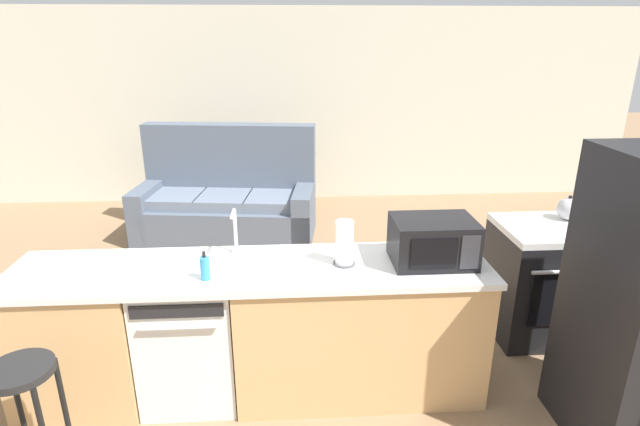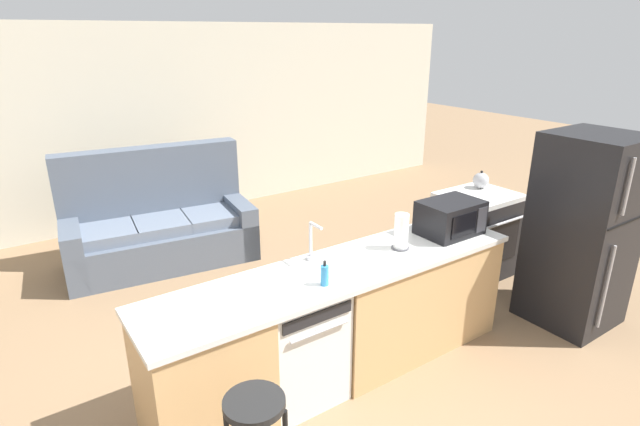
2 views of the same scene
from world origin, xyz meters
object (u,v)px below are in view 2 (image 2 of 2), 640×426
at_px(dishwasher, 295,343).
at_px(microwave, 450,217).
at_px(soap_bottle, 325,275).
at_px(couch, 159,227).
at_px(kettle, 481,180).
at_px(stove_range, 475,234).
at_px(refrigerator, 582,231).
at_px(paper_towel_roll, 401,232).

xyz_separation_m(dishwasher, microwave, (1.52, -0.00, 0.62)).
bearing_deg(soap_bottle, microwave, 6.24).
bearing_deg(dishwasher, couch, 91.38).
relative_size(dishwasher, kettle, 4.10).
bearing_deg(kettle, soap_bottle, -162.41).
distance_m(stove_range, microwave, 1.35).
xyz_separation_m(microwave, couch, (-1.59, 2.82, -0.65)).
distance_m(refrigerator, soap_bottle, 2.48).
relative_size(stove_range, refrigerator, 0.53).
relative_size(kettle, couch, 0.10).
distance_m(refrigerator, paper_towel_roll, 1.73).
height_order(stove_range, soap_bottle, soap_bottle).
relative_size(dishwasher, couch, 0.40).
bearing_deg(stove_range, paper_towel_roll, -161.46).
distance_m(soap_bottle, kettle, 2.75).
bearing_deg(kettle, paper_towel_roll, -159.37).
distance_m(stove_range, couch, 3.50).
distance_m(kettle, couch, 3.60).
xyz_separation_m(paper_towel_roll, kettle, (1.80, 0.68, -0.05)).
height_order(dishwasher, paper_towel_roll, paper_towel_roll).
xyz_separation_m(dishwasher, soap_bottle, (0.15, -0.15, 0.55)).
bearing_deg(stove_range, microwave, -153.04).
relative_size(paper_towel_roll, soap_bottle, 1.60).
height_order(stove_range, microwave, microwave).
bearing_deg(stove_range, dishwasher, -168.09).
distance_m(stove_range, refrigerator, 1.17).
distance_m(paper_towel_roll, soap_bottle, 0.84).
relative_size(dishwasher, refrigerator, 0.49).
height_order(dishwasher, refrigerator, refrigerator).
bearing_deg(soap_bottle, couch, 94.22).
xyz_separation_m(paper_towel_roll, soap_bottle, (-0.82, -0.15, -0.07)).
bearing_deg(soap_bottle, paper_towel_roll, 10.57).
bearing_deg(kettle, dishwasher, -166.22).
height_order(paper_towel_roll, soap_bottle, paper_towel_roll).
bearing_deg(couch, dishwasher, -88.62).
xyz_separation_m(stove_range, kettle, (0.17, 0.13, 0.53)).
height_order(dishwasher, soap_bottle, soap_bottle).
xyz_separation_m(dishwasher, stove_range, (2.60, 0.55, 0.03)).
height_order(dishwasher, couch, couch).
relative_size(stove_range, microwave, 1.80).
height_order(microwave, couch, couch).
distance_m(refrigerator, kettle, 1.25).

